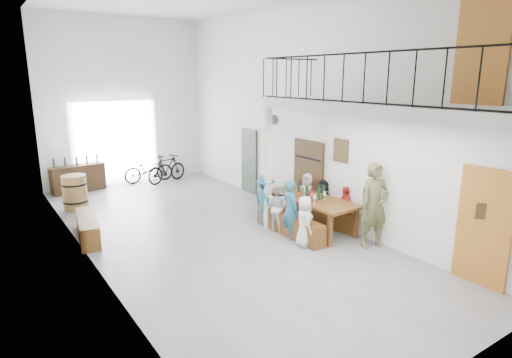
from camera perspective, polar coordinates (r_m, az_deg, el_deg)
floor at (r=10.23m, az=-5.94°, el=-7.09°), size 12.00×12.00×0.00m
room_walls at (r=9.57m, az=-6.47°, el=13.23°), size 12.00×12.00×12.00m
gateway_portal at (r=15.13m, az=-18.20°, el=4.55°), size 2.80×0.08×2.80m
right_wall_decor at (r=9.92m, az=13.02°, el=2.44°), size 0.07×8.28×5.07m
balcony at (r=8.39m, az=16.39°, el=8.70°), size 1.52×5.62×4.00m
tasting_table at (r=10.26m, az=7.26°, el=-2.91°), size 1.12×2.49×0.79m
bench_inner at (r=10.00m, az=4.44°, el=-6.03°), size 0.38×2.16×0.50m
bench_wall at (r=10.78m, az=8.86°, el=-4.79°), size 0.52×2.02×0.46m
tableware at (r=10.24m, az=7.34°, el=-1.65°), size 0.60×1.19×0.35m
side_bench at (r=10.46m, az=-21.54°, el=-6.05°), size 0.67×1.85×0.51m
oak_barrel at (r=12.75m, az=-23.00°, el=-1.66°), size 0.66×0.66×0.97m
serving_counter at (r=14.72m, az=-22.64°, el=0.09°), size 1.67×0.64×0.86m
counter_bottles at (r=14.62m, az=-22.86°, el=2.26°), size 1.38×0.19×0.28m
guest_left_a at (r=9.28m, az=6.47°, el=-5.63°), size 0.53×0.64×1.11m
guest_left_b at (r=9.65m, az=4.59°, el=-4.07°), size 0.37×0.52×1.36m
guest_left_c at (r=10.10m, az=2.96°, el=-3.70°), size 0.55×0.65×1.20m
guest_left_d at (r=10.44m, az=1.25°, el=-2.90°), size 0.55×0.87×1.27m
guest_right_a at (r=10.33m, az=11.77°, el=-3.89°), size 0.49×0.69×1.09m
guest_right_b at (r=10.81m, az=8.83°, el=-2.94°), size 0.49×1.07×1.11m
guest_right_c at (r=11.21m, az=6.94°, el=-2.14°), size 0.52×0.65×1.16m
host_standing at (r=9.44m, az=15.51°, el=-3.39°), size 0.77×0.60×1.85m
potted_plant at (r=12.00m, az=2.74°, el=-2.95°), size 0.36×0.32×0.38m
bicycle_near at (r=15.25m, az=-14.13°, el=1.25°), size 1.73×0.67×0.90m
bicycle_far at (r=15.05m, az=-11.83°, el=1.36°), size 1.68×0.94×0.97m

